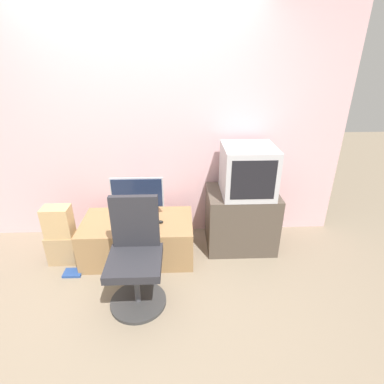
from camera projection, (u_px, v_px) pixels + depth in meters
name	position (u px, v px, depth m)	size (l,w,h in m)	color
ground_plane	(135.00, 313.00, 2.53)	(12.00, 12.00, 0.00)	#7F705B
wall_back	(142.00, 124.00, 3.16)	(4.40, 0.05, 2.60)	beige
desk	(139.00, 238.00, 3.16)	(1.13, 0.62, 0.42)	#937047
side_stand	(241.00, 219.00, 3.30)	(0.74, 0.55, 0.66)	#4C4238
main_monitor	(138.00, 197.00, 3.10)	(0.54, 0.23, 0.43)	#B2B2B7
keyboard	(137.00, 223.00, 3.02)	(0.30, 0.12, 0.01)	#2D2D2D
mouse	(160.00, 222.00, 3.02)	(0.07, 0.03, 0.03)	black
crt_tv	(248.00, 171.00, 3.03)	(0.52, 0.52, 0.50)	#B7B7BC
office_chair	(136.00, 260.00, 2.50)	(0.49, 0.49, 0.95)	#333333
cardboard_box_lower	(64.00, 248.00, 3.09)	(0.30, 0.19, 0.32)	#A3845B
cardboard_box_upper	(58.00, 222.00, 2.96)	(0.26, 0.17, 0.32)	tan
book	(73.00, 273.00, 2.97)	(0.18, 0.13, 0.02)	navy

